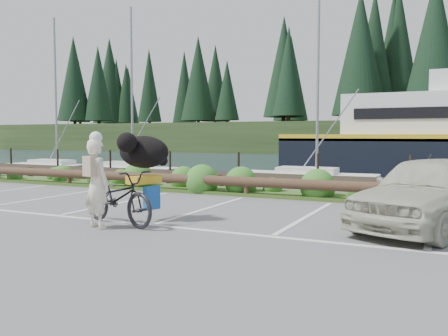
# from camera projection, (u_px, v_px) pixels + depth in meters

# --- Properties ---
(ground) EXTENTS (72.00, 72.00, 0.00)m
(ground) POSITION_uv_depth(u_px,v_px,m) (163.00, 222.00, 10.09)
(ground) COLOR #58585A
(harbor_backdrop) EXTENTS (170.00, 160.00, 30.00)m
(harbor_backdrop) POSITION_uv_depth(u_px,v_px,m) (417.00, 146.00, 80.57)
(harbor_backdrop) COLOR #1C2D43
(harbor_backdrop) RESTS_ON ground
(vegetation_strip) EXTENTS (34.00, 1.60, 0.10)m
(vegetation_strip) POSITION_uv_depth(u_px,v_px,m) (255.00, 192.00, 14.86)
(vegetation_strip) COLOR #3D5B21
(vegetation_strip) RESTS_ON ground
(log_rail) EXTENTS (32.00, 0.30, 0.60)m
(log_rail) POSITION_uv_depth(u_px,v_px,m) (246.00, 197.00, 14.23)
(log_rail) COLOR #443021
(log_rail) RESTS_ON ground
(bicycle) EXTENTS (2.28, 1.30, 1.13)m
(bicycle) POSITION_uv_depth(u_px,v_px,m) (118.00, 197.00, 9.79)
(bicycle) COLOR black
(bicycle) RESTS_ON ground
(cyclist) EXTENTS (0.74, 0.58, 1.78)m
(cyclist) POSITION_uv_depth(u_px,v_px,m) (97.00, 184.00, 9.39)
(cyclist) COLOR #F1EACC
(cyclist) RESTS_ON ground
(dog) EXTENTS (0.90, 1.33, 0.70)m
(dog) POSITION_uv_depth(u_px,v_px,m) (144.00, 152.00, 10.25)
(dog) COLOR black
(dog) RESTS_ON bicycle
(parked_car) EXTENTS (3.19, 4.67, 1.48)m
(parked_car) POSITION_uv_depth(u_px,v_px,m) (431.00, 192.00, 9.29)
(parked_car) COLOR #B9B9A2
(parked_car) RESTS_ON ground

